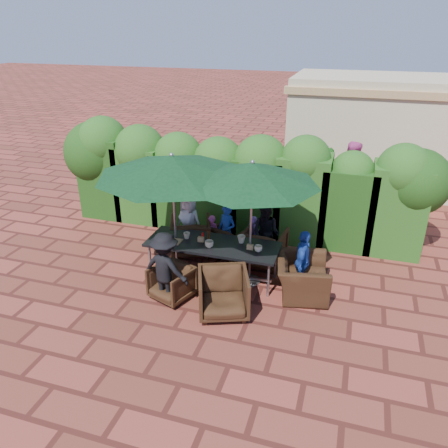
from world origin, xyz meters
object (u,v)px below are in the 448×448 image
(umbrella_right, at_px, (252,174))
(chair_end_right, at_px, (302,272))
(umbrella_left, at_px, (172,166))
(chair_far_mid, at_px, (231,239))
(chair_near_right, at_px, (223,291))
(dining_table, at_px, (213,247))
(chair_far_left, at_px, (191,234))
(chair_far_right, at_px, (264,245))
(chair_near_left, at_px, (172,281))

(umbrella_right, xyz_separation_m, chair_end_right, (1.02, -0.11, -1.75))
(umbrella_left, relative_size, chair_end_right, 2.69)
(chair_far_mid, distance_m, chair_near_right, 2.14)
(dining_table, height_order, chair_far_left, chair_far_left)
(chair_far_right, xyz_separation_m, chair_end_right, (0.91, -0.89, 0.04))
(umbrella_right, distance_m, chair_far_right, 1.96)
(umbrella_left, distance_m, chair_near_right, 2.48)
(umbrella_right, relative_size, chair_far_left, 2.83)
(dining_table, distance_m, chair_end_right, 1.77)
(dining_table, relative_size, umbrella_left, 0.90)
(chair_near_left, relative_size, chair_near_right, 0.80)
(chair_near_left, distance_m, chair_near_right, 1.05)
(chair_end_right, bearing_deg, chair_near_left, 99.42)
(chair_near_left, bearing_deg, chair_far_mid, 94.29)
(chair_near_left, bearing_deg, chair_end_right, 40.88)
(dining_table, bearing_deg, chair_near_left, -118.36)
(dining_table, relative_size, chair_end_right, 2.41)
(chair_end_right, bearing_deg, umbrella_right, 72.94)
(chair_near_right, bearing_deg, chair_far_left, 103.83)
(chair_far_right, bearing_deg, dining_table, 50.57)
(umbrella_right, height_order, chair_end_right, umbrella_right)
(umbrella_right, xyz_separation_m, chair_near_right, (-0.18, -1.11, -1.78))
(umbrella_left, relative_size, chair_near_left, 4.14)
(chair_far_mid, bearing_deg, umbrella_right, 146.83)
(chair_near_left, bearing_deg, chair_far_left, 119.94)
(dining_table, distance_m, chair_far_left, 1.18)
(chair_far_left, xyz_separation_m, chair_near_right, (1.33, -1.91, -0.00))
(chair_end_right, bearing_deg, chair_far_left, 59.18)
(chair_far_mid, height_order, chair_end_right, chair_end_right)
(chair_near_left, bearing_deg, umbrella_left, 127.85)
(chair_far_mid, bearing_deg, chair_near_right, 125.36)
(dining_table, xyz_separation_m, umbrella_right, (0.73, 0.04, 1.54))
(dining_table, relative_size, chair_near_left, 3.71)
(dining_table, bearing_deg, chair_far_mid, 86.49)
(dining_table, height_order, chair_near_left, dining_table)
(dining_table, height_order, umbrella_left, umbrella_left)
(umbrella_left, relative_size, chair_near_right, 3.30)
(umbrella_right, relative_size, chair_end_right, 2.31)
(dining_table, distance_m, umbrella_right, 1.70)
(chair_far_left, bearing_deg, chair_end_right, 139.17)
(chair_near_left, height_order, chair_end_right, chair_end_right)
(chair_far_mid, bearing_deg, chair_near_left, 96.25)
(chair_far_right, distance_m, chair_near_right, 1.92)
(chair_far_left, bearing_deg, chair_near_right, 103.71)
(umbrella_right, distance_m, chair_near_right, 2.10)
(dining_table, height_order, chair_end_right, chair_end_right)
(umbrella_right, bearing_deg, chair_end_right, -5.89)
(chair_far_right, height_order, chair_near_right, chair_near_right)
(chair_far_left, relative_size, chair_far_mid, 1.20)
(umbrella_right, xyz_separation_m, chair_far_right, (0.11, 0.79, -1.79))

